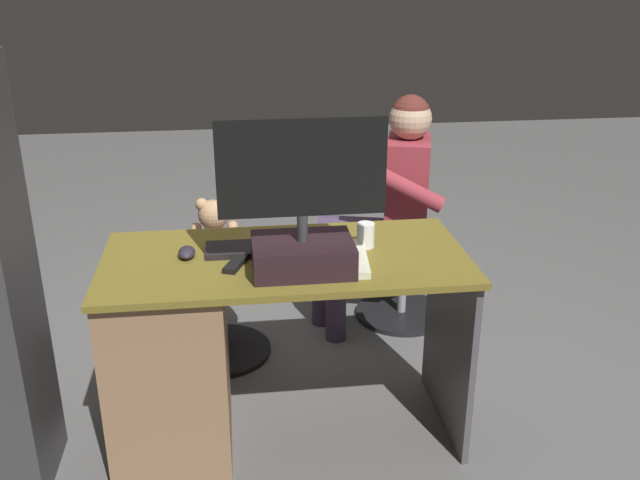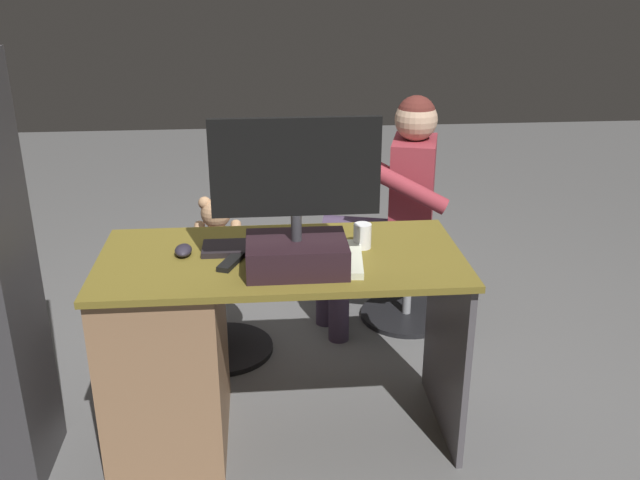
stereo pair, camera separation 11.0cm
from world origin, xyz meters
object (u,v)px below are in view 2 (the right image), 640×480
office_chair_teddy (221,299)px  person (395,193)px  monitor (296,224)px  visitor_chair (408,271)px  teddy_bear (217,231)px  desk (192,346)px  computer_mouse (183,250)px  tv_remote (231,262)px  cup (362,236)px  keyboard (261,247)px

office_chair_teddy → person: person is taller
monitor → visitor_chair: size_ratio=1.17×
teddy_bear → visitor_chair: size_ratio=0.64×
desk → computer_mouse: size_ratio=13.43×
desk → teddy_bear: 0.67m
tv_remote → visitor_chair: tv_remote is taller
tv_remote → cup: bearing=-145.0°
computer_mouse → tv_remote: (-0.17, 0.10, -0.01)m
desk → teddy_bear: (-0.07, -0.64, 0.20)m
teddy_bear → person: 0.87m
teddy_bear → keyboard: bearing=108.6°
desk → person: 1.28m
monitor → visitor_chair: monitor is taller
tv_remote → person: (-0.75, -0.92, -0.07)m
computer_mouse → cup: cup is taller
office_chair_teddy → visitor_chair: (-0.93, -0.26, -0.01)m
monitor → visitor_chair: (-0.61, -1.00, -0.64)m
cup → visitor_chair: size_ratio=0.19×
office_chair_teddy → monitor: bearing=112.8°
computer_mouse → office_chair_teddy: computer_mouse is taller
teddy_bear → office_chair_teddy: bearing=90.0°
keyboard → office_chair_teddy: (0.19, -0.57, -0.49)m
office_chair_teddy → computer_mouse: bearing=82.3°
desk → computer_mouse: 0.37m
tv_remote → person: person is taller
computer_mouse → tv_remote: size_ratio=0.64×
keyboard → office_chair_teddy: bearing=-71.1°
cup → office_chair_teddy: bearing=-45.9°
desk → person: bearing=-136.5°
monitor → keyboard: monitor is taller
computer_mouse → visitor_chair: (-1.01, -0.85, -0.50)m
office_chair_teddy → teddy_bear: teddy_bear is taller
keyboard → teddy_bear: 0.63m
computer_mouse → tv_remote: bearing=150.6°
cup → monitor: bearing=34.0°
teddy_bear → desk: bearing=83.6°
monitor → office_chair_teddy: (0.31, -0.74, -0.64)m
monitor → desk: bearing=-17.0°
visitor_chair → keyboard: bearing=48.4°
desk → person: size_ratio=1.13×
desk → computer_mouse: computer_mouse is taller
desk → computer_mouse: (0.01, -0.04, 0.37)m
cup → keyboard: bearing=-1.9°
computer_mouse → teddy_bear: (-0.08, -0.60, -0.16)m
monitor → teddy_bear: (0.31, -0.76, -0.31)m
keyboard → computer_mouse: bearing=5.4°
cup → person: person is taller
tv_remote → person: 1.19m
keyboard → person: (-0.64, -0.80, -0.08)m
monitor → tv_remote: (0.22, -0.06, -0.15)m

